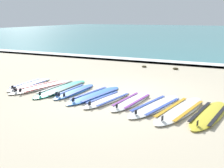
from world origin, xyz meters
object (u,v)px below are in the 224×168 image
at_px(surfboard_2, 61,89).
at_px(surfboard_9, 209,114).
at_px(surfboard_8, 180,110).
at_px(surfboard_0, 30,84).
at_px(surfboard_5, 108,99).
at_px(surfboard_6, 132,101).
at_px(surfboard_4, 95,95).
at_px(surfboard_1, 41,87).
at_px(surfboard_3, 75,91).
at_px(surfboard_7, 156,106).

height_order(surfboard_2, surfboard_9, same).
xyz_separation_m(surfboard_8, surfboard_9, (0.69, -0.04, 0.00)).
bearing_deg(surfboard_0, surfboard_5, -8.02).
relative_size(surfboard_0, surfboard_9, 0.85).
bearing_deg(surfboard_6, surfboard_4, 175.09).
relative_size(surfboard_6, surfboard_9, 0.86).
bearing_deg(surfboard_4, surfboard_1, 177.29).
height_order(surfboard_0, surfboard_9, same).
bearing_deg(surfboard_4, surfboard_0, 175.23).
distance_m(surfboard_4, surfboard_8, 2.59).
distance_m(surfboard_5, surfboard_9, 2.72).
bearing_deg(surfboard_9, surfboard_6, 174.14).
distance_m(surfboard_5, surfboard_6, 0.67).
bearing_deg(surfboard_9, surfboard_1, 175.58).
bearing_deg(surfboard_2, surfboard_6, -6.71).
height_order(surfboard_3, surfboard_6, same).
height_order(surfboard_0, surfboard_6, same).
xyz_separation_m(surfboard_1, surfboard_5, (2.62, -0.33, -0.00)).
height_order(surfboard_3, surfboard_7, same).
distance_m(surfboard_3, surfboard_8, 3.36).
height_order(surfboard_1, surfboard_7, same).
relative_size(surfboard_4, surfboard_5, 1.16).
height_order(surfboard_0, surfboard_5, same).
distance_m(surfboard_1, surfboard_5, 2.64).
bearing_deg(surfboard_5, surfboard_3, 165.67).
relative_size(surfboard_0, surfboard_2, 0.80).
xyz_separation_m(surfboard_3, surfboard_7, (2.70, -0.33, -0.00)).
xyz_separation_m(surfboard_1, surfboard_8, (4.64, -0.37, -0.00)).
height_order(surfboard_3, surfboard_4, same).
height_order(surfboard_3, surfboard_8, same).
bearing_deg(surfboard_3, surfboard_5, -14.33).
height_order(surfboard_6, surfboard_9, same).
relative_size(surfboard_3, surfboard_9, 0.84).
bearing_deg(surfboard_8, surfboard_2, 173.19).
bearing_deg(surfboard_4, surfboard_3, 172.10).
height_order(surfboard_0, surfboard_1, same).
relative_size(surfboard_1, surfboard_5, 1.16).
xyz_separation_m(surfboard_3, surfboard_6, (1.98, -0.21, -0.00)).
bearing_deg(surfboard_3, surfboard_7, -6.92).
height_order(surfboard_6, surfboard_7, same).
height_order(surfboard_4, surfboard_8, same).
height_order(surfboard_4, surfboard_6, same).
xyz_separation_m(surfboard_1, surfboard_3, (1.30, 0.01, 0.00)).
distance_m(surfboard_1, surfboard_7, 4.01).
height_order(surfboard_5, surfboard_7, same).
distance_m(surfboard_4, surfboard_7, 1.95).
relative_size(surfboard_3, surfboard_4, 0.84).
distance_m(surfboard_0, surfboard_7, 4.61).
bearing_deg(surfboard_8, surfboard_6, 172.99).
bearing_deg(surfboard_0, surfboard_6, -4.81).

